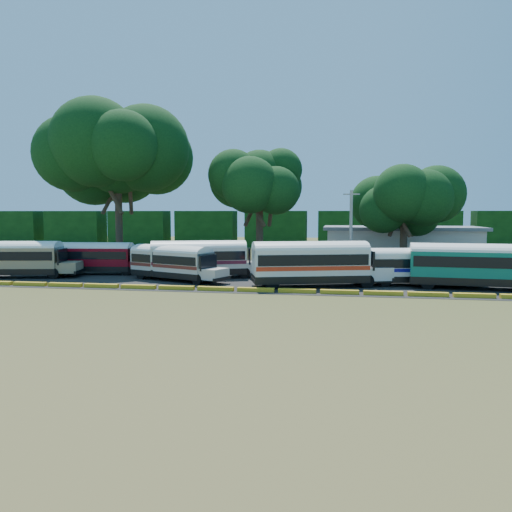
% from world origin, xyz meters
% --- Properties ---
extents(ground, '(160.00, 160.00, 0.00)m').
position_xyz_m(ground, '(0.00, 0.00, 0.00)').
color(ground, '#354B19').
rests_on(ground, ground).
extents(asphalt_strip, '(64.00, 24.00, 0.02)m').
position_xyz_m(asphalt_strip, '(1.00, 12.00, 0.01)').
color(asphalt_strip, black).
rests_on(asphalt_strip, ground).
extents(curb, '(53.70, 0.45, 0.30)m').
position_xyz_m(curb, '(-0.00, 1.00, 0.15)').
color(curb, '#C18316').
rests_on(curb, ground).
extents(terminal_building, '(19.00, 9.00, 4.00)m').
position_xyz_m(terminal_building, '(18.00, 30.00, 2.03)').
color(terminal_building, beige).
rests_on(terminal_building, ground).
extents(treeline_backdrop, '(130.00, 4.00, 6.00)m').
position_xyz_m(treeline_backdrop, '(0.00, 48.00, 3.00)').
color(treeline_backdrop, black).
rests_on(treeline_backdrop, ground).
extents(bus_beige, '(10.17, 4.31, 3.25)m').
position_xyz_m(bus_beige, '(-17.68, 5.24, 1.86)').
color(bus_beige, black).
rests_on(bus_beige, ground).
extents(bus_red, '(9.28, 3.24, 2.99)m').
position_xyz_m(bus_red, '(-12.07, 8.81, 1.71)').
color(bus_red, black).
rests_on(bus_red, ground).
extents(bus_cream_west, '(9.25, 5.57, 2.99)m').
position_xyz_m(bus_cream_west, '(-3.41, 5.84, 1.69)').
color(bus_cream_west, black).
rests_on(bus_cream_west, ground).
extents(bus_cream_east, '(10.31, 5.53, 3.31)m').
position_xyz_m(bus_cream_east, '(-1.50, 7.79, 1.87)').
color(bus_cream_east, black).
rests_on(bus_cream_east, ground).
extents(bus_white_red, '(11.11, 5.59, 3.55)m').
position_xyz_m(bus_white_red, '(8.44, 4.19, 2.01)').
color(bus_white_red, black).
rests_on(bus_white_red, ground).
extents(bus_white_blue, '(9.28, 3.87, 2.97)m').
position_xyz_m(bus_white_blue, '(16.54, 6.40, 1.68)').
color(bus_white_blue, black).
rests_on(bus_white_blue, ground).
extents(bus_teal, '(10.66, 3.47, 3.44)m').
position_xyz_m(bus_teal, '(20.34, 5.03, 1.97)').
color(bus_teal, black).
rests_on(bus_teal, ground).
extents(tree_west, '(12.46, 12.46, 16.94)m').
position_xyz_m(tree_west, '(-13.92, 18.15, 12.33)').
color(tree_west, '#3C291E').
rests_on(tree_west, ground).
extents(tree_center, '(8.35, 8.35, 12.58)m').
position_xyz_m(tree_center, '(1.69, 20.17, 9.44)').
color(tree_center, '#3C291E').
rests_on(tree_center, ground).
extents(tree_east, '(8.14, 8.14, 10.23)m').
position_xyz_m(tree_east, '(17.36, 22.06, 7.19)').
color(tree_east, '#3C291E').
rests_on(tree_east, ground).
extents(utility_pole, '(1.60, 0.30, 7.91)m').
position_xyz_m(utility_pole, '(11.51, 14.88, 4.06)').
color(utility_pole, gray).
rests_on(utility_pole, ground).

